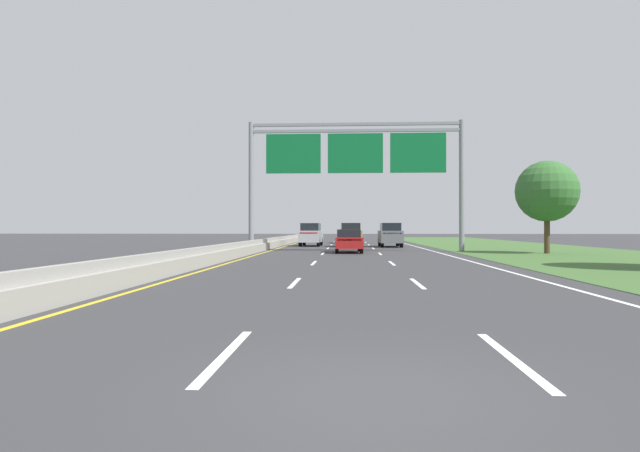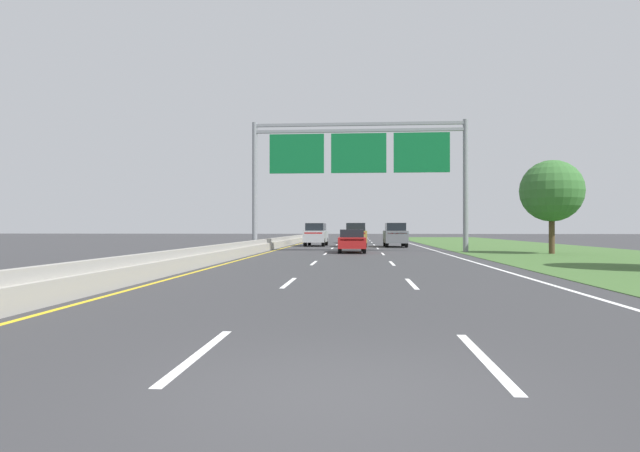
# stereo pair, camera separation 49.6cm
# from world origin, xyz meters

# --- Properties ---
(ground_plane) EXTENTS (220.00, 220.00, 0.00)m
(ground_plane) POSITION_xyz_m (0.00, 35.00, 0.00)
(ground_plane) COLOR #333335
(lane_striping) EXTENTS (11.96, 106.00, 0.01)m
(lane_striping) POSITION_xyz_m (0.00, 34.54, 0.00)
(lane_striping) COLOR white
(lane_striping) RESTS_ON ground
(grass_verge_right) EXTENTS (14.00, 110.00, 0.02)m
(grass_verge_right) POSITION_xyz_m (13.95, 35.00, 0.01)
(grass_verge_right) COLOR #3D602D
(grass_verge_right) RESTS_ON ground
(median_barrier_concrete) EXTENTS (0.60, 110.00, 0.85)m
(median_barrier_concrete) POSITION_xyz_m (-6.60, 35.00, 0.35)
(median_barrier_concrete) COLOR #99968E
(median_barrier_concrete) RESTS_ON ground
(overhead_sign_gantry) EXTENTS (15.06, 0.42, 9.16)m
(overhead_sign_gantry) POSITION_xyz_m (0.30, 31.17, 6.50)
(overhead_sign_gantry) COLOR gray
(overhead_sign_gantry) RESTS_ON ground
(pickup_truck_darkgreen) EXTENTS (2.14, 5.45, 2.20)m
(pickup_truck_darkgreen) POSITION_xyz_m (-0.04, 52.29, 1.07)
(pickup_truck_darkgreen) COLOR #193D23
(pickup_truck_darkgreen) RESTS_ON ground
(car_red_centre_lane_sedan) EXTENTS (1.92, 4.44, 1.57)m
(car_red_centre_lane_sedan) POSITION_xyz_m (-0.18, 30.27, 0.82)
(car_red_centre_lane_sedan) COLOR maroon
(car_red_centre_lane_sedan) RESTS_ON ground
(car_silver_left_lane_suv) EXTENTS (2.03, 4.75, 2.11)m
(car_silver_left_lane_suv) POSITION_xyz_m (-3.63, 42.99, 1.10)
(car_silver_left_lane_suv) COLOR #B2B5BA
(car_silver_left_lane_suv) RESTS_ON ground
(car_grey_right_lane_suv) EXTENTS (1.92, 4.71, 2.11)m
(car_grey_right_lane_suv) POSITION_xyz_m (3.53, 41.15, 1.10)
(car_grey_right_lane_suv) COLOR slate
(car_grey_right_lane_suv) RESTS_ON ground
(car_gold_centre_lane_suv) EXTENTS (2.03, 4.75, 2.11)m
(car_gold_centre_lane_suv) POSITION_xyz_m (0.02, 41.50, 1.10)
(car_gold_centre_lane_suv) COLOR #A38438
(car_gold_centre_lane_suv) RESTS_ON ground
(roadside_tree_mid) EXTENTS (3.96, 3.96, 6.04)m
(roadside_tree_mid) POSITION_xyz_m (12.68, 29.24, 4.05)
(roadside_tree_mid) COLOR #4C3823
(roadside_tree_mid) RESTS_ON ground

